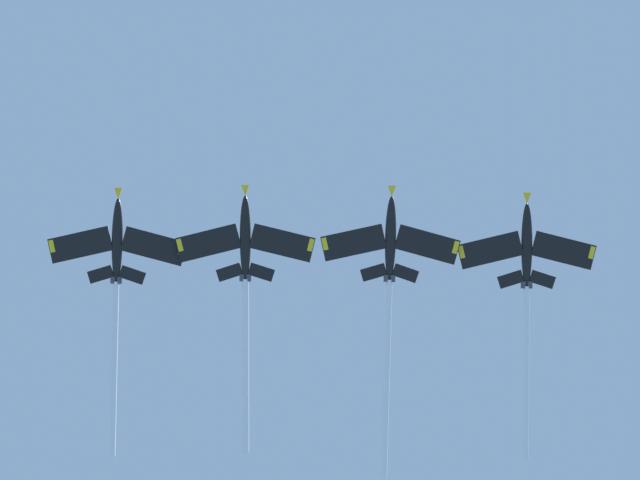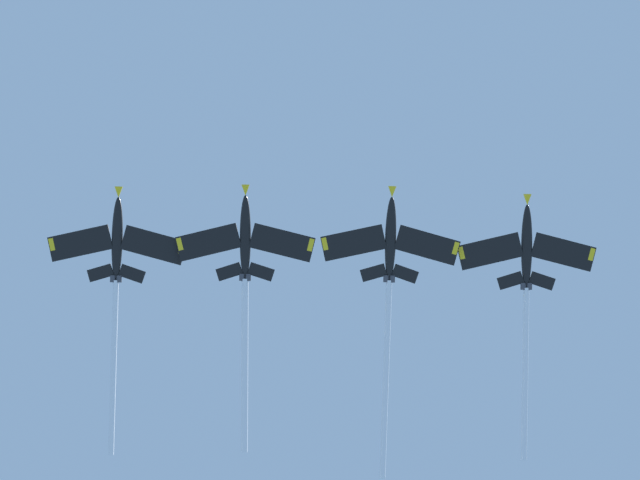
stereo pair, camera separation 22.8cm
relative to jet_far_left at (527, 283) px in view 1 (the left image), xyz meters
The scene contains 4 objects.
jet_far_left is the anchor object (origin of this frame).
jet_inner_left 19.88m from the jet_far_left, 55.88° to the right, with size 34.43×28.41×8.36m.
jet_centre 40.54m from the jet_far_left, 55.55° to the right, with size 32.12×25.82×7.99m.
jet_inner_right 59.16m from the jet_far_left, 54.90° to the right, with size 31.65×26.20×8.62m.
Camera 1 is at (9.46, 11.69, 1.71)m, focal length 70.59 mm.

